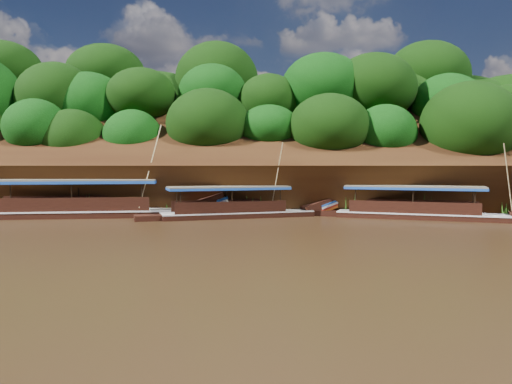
# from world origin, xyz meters

# --- Properties ---
(ground) EXTENTS (160.00, 160.00, 0.00)m
(ground) POSITION_xyz_m (0.00, 0.00, 0.00)
(ground) COLOR black
(ground) RESTS_ON ground
(riverbank) EXTENTS (120.00, 30.06, 19.40)m
(riverbank) POSITION_xyz_m (-0.01, 22.73, 1.89)
(riverbank) COLOR black
(riverbank) RESTS_ON ground
(boat_0) EXTENTS (14.16, 6.28, 5.64)m
(boat_0) POSITION_xyz_m (12.50, 6.89, 0.52)
(boat_0) COLOR black
(boat_0) RESTS_ON ground
(boat_1) EXTENTS (13.03, 5.76, 5.82)m
(boat_1) POSITION_xyz_m (-0.72, 8.04, 0.51)
(boat_1) COLOR black
(boat_1) RESTS_ON ground
(boat_2) EXTENTS (17.61, 4.79, 7.29)m
(boat_2) POSITION_xyz_m (-11.35, 8.02, 0.62)
(boat_2) COLOR black
(boat_2) RESTS_ON ground
(reeds) EXTENTS (49.05, 2.14, 1.96)m
(reeds) POSITION_xyz_m (-3.76, 9.37, 0.87)
(reeds) COLOR #295B16
(reeds) RESTS_ON ground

